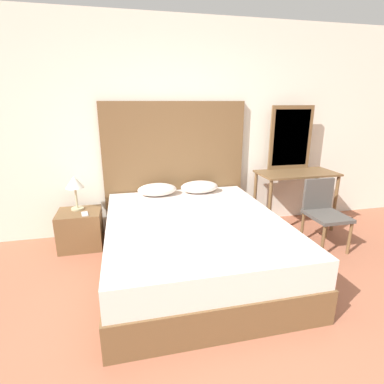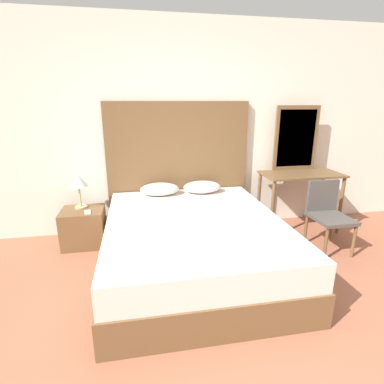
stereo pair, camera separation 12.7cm
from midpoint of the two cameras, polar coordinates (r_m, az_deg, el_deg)
wall_back at (r=4.00m, az=-3.21°, el=11.81°), size 10.00×0.06×2.70m
bed at (r=3.16m, az=-0.73°, el=-9.91°), size 1.77×2.15×0.57m
headboard at (r=3.99m, az=-4.12°, el=4.56°), size 1.85×0.05×1.71m
pillow_left at (r=3.79m, az=-7.61°, el=0.46°), size 0.49×0.31×0.15m
pillow_right at (r=3.87m, az=0.49°, el=0.98°), size 0.49×0.31×0.15m
phone_on_bed at (r=3.10m, az=-6.34°, el=-4.67°), size 0.11×0.16×0.01m
nightstand at (r=3.90m, az=-21.35°, el=-6.61°), size 0.50×0.44×0.45m
table_lamp at (r=3.81m, az=-22.35°, el=1.42°), size 0.21×0.21×0.41m
phone_on_nightstand at (r=3.70m, az=-20.69°, el=-3.93°), size 0.10×0.16×0.01m
vanity_desk at (r=4.26m, az=18.38°, el=1.84°), size 1.04×0.52×0.79m
vanity_mirror at (r=4.35m, az=17.50°, el=9.82°), size 0.62×0.03×0.86m
chair at (r=3.90m, az=22.90°, el=-3.10°), size 0.41×0.47×0.81m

